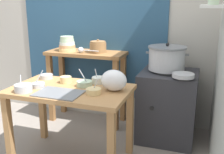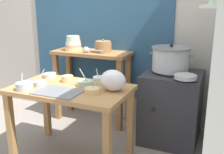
# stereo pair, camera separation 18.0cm
# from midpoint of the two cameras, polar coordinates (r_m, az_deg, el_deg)

# --- Properties ---
(ground_plane) EXTENTS (9.00, 9.00, 0.00)m
(ground_plane) POSITION_cam_midpoint_polar(r_m,az_deg,el_deg) (2.91, -7.26, -15.44)
(ground_plane) COLOR gray
(wall_back) EXTENTS (4.40, 0.12, 2.60)m
(wall_back) POSITION_cam_midpoint_polar(r_m,az_deg,el_deg) (3.45, 2.65, 12.43)
(wall_back) COLOR #B2ADA3
(wall_back) RESTS_ON ground
(prep_table) EXTENTS (1.10, 0.66, 0.72)m
(prep_table) POSITION_cam_midpoint_polar(r_m,az_deg,el_deg) (2.58, -6.64, -4.52)
(prep_table) COLOR #B27F4C
(prep_table) RESTS_ON ground
(back_shelf_table) EXTENTS (0.96, 0.40, 0.90)m
(back_shelf_table) POSITION_cam_midpoint_polar(r_m,az_deg,el_deg) (3.39, -2.70, 1.70)
(back_shelf_table) COLOR #9E6B3D
(back_shelf_table) RESTS_ON ground
(stove_block) EXTENTS (0.60, 0.61, 0.78)m
(stove_block) POSITION_cam_midpoint_polar(r_m,az_deg,el_deg) (3.07, 13.93, -6.09)
(stove_block) COLOR #2D2D33
(stove_block) RESTS_ON ground
(steamer_pot) EXTENTS (0.45, 0.40, 0.29)m
(steamer_pot) POSITION_cam_midpoint_polar(r_m,az_deg,el_deg) (2.94, 13.89, 3.69)
(steamer_pot) COLOR #B7BABF
(steamer_pot) RESTS_ON stove_block
(clay_pot) EXTENTS (0.20, 0.20, 0.16)m
(clay_pot) POSITION_cam_midpoint_polar(r_m,az_deg,el_deg) (3.27, -0.27, 6.33)
(clay_pot) COLOR olive
(clay_pot) RESTS_ON back_shelf_table
(bowl_stack_enamel) EXTENTS (0.21, 0.21, 0.18)m
(bowl_stack_enamel) POSITION_cam_midpoint_polar(r_m,az_deg,el_deg) (3.41, -6.59, 6.86)
(bowl_stack_enamel) COLOR #E5C684
(bowl_stack_enamel) RESTS_ON back_shelf_table
(ladle) EXTENTS (0.27, 0.07, 0.07)m
(ladle) POSITION_cam_midpoint_polar(r_m,az_deg,el_deg) (3.26, -3.72, 5.72)
(ladle) COLOR #B7BABF
(ladle) RESTS_ON back_shelf_table
(serving_tray) EXTENTS (0.40, 0.28, 0.01)m
(serving_tray) POSITION_cam_midpoint_polar(r_m,az_deg,el_deg) (2.41, -9.08, -3.12)
(serving_tray) COLOR slate
(serving_tray) RESTS_ON prep_table
(plastic_bag) EXTENTS (0.23, 0.17, 0.19)m
(plastic_bag) POSITION_cam_midpoint_polar(r_m,az_deg,el_deg) (2.41, 2.36, -0.73)
(plastic_bag) COLOR white
(plastic_bag) RESTS_ON prep_table
(wide_pan) EXTENTS (0.21, 0.21, 0.04)m
(wide_pan) POSITION_cam_midpoint_polar(r_m,az_deg,el_deg) (2.70, 16.96, 0.03)
(wide_pan) COLOR #B7BABF
(wide_pan) RESTS_ON stove_block
(prep_bowl_0) EXTENTS (0.13, 0.13, 0.04)m
(prep_bowl_0) POSITION_cam_midpoint_polar(r_m,az_deg,el_deg) (2.91, -11.16, 0.39)
(prep_bowl_0) COLOR #B7BABF
(prep_bowl_0) RESTS_ON prep_table
(prep_bowl_1) EXTENTS (0.15, 0.15, 0.17)m
(prep_bowl_1) POSITION_cam_midpoint_polar(r_m,az_deg,el_deg) (2.57, -3.66, -1.23)
(prep_bowl_1) COLOR #B7D1AD
(prep_bowl_1) RESTS_ON prep_table
(prep_bowl_2) EXTENTS (0.11, 0.11, 0.06)m
(prep_bowl_2) POSITION_cam_midpoint_polar(r_m,az_deg,el_deg) (2.71, -7.41, -0.33)
(prep_bowl_2) COLOR #E5C684
(prep_bowl_2) RESTS_ON prep_table
(prep_bowl_3) EXTENTS (0.13, 0.13, 0.13)m
(prep_bowl_3) POSITION_cam_midpoint_polar(r_m,az_deg,el_deg) (2.35, -1.98, -2.85)
(prep_bowl_3) COLOR #E5C684
(prep_bowl_3) RESTS_ON prep_table
(prep_bowl_4) EXTENTS (0.12, 0.12, 0.16)m
(prep_bowl_4) POSITION_cam_midpoint_polar(r_m,az_deg,el_deg) (2.63, -12.94, -1.30)
(prep_bowl_4) COLOR #B7BABF
(prep_bowl_4) RESTS_ON prep_table
(prep_bowl_5) EXTENTS (0.12, 0.12, 0.14)m
(prep_bowl_5) POSITION_cam_midpoint_polar(r_m,az_deg,el_deg) (2.65, -0.74, -0.55)
(prep_bowl_5) COLOR silver
(prep_bowl_5) RESTS_ON prep_table
(prep_bowl_6) EXTENTS (0.16, 0.16, 0.15)m
(prep_bowl_6) POSITION_cam_midpoint_polar(r_m,az_deg,el_deg) (2.54, -15.90, -1.81)
(prep_bowl_6) COLOR #B7BABF
(prep_bowl_6) RESTS_ON prep_table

